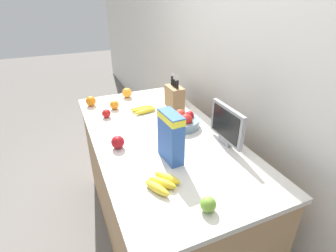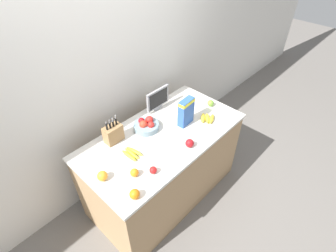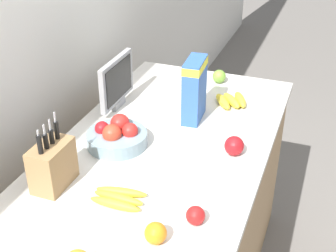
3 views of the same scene
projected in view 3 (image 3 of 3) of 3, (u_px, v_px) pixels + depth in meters
name	position (u px, v px, depth m)	size (l,w,h in m)	color
wall_back	(16.00, 37.00, 1.92)	(9.00, 0.06, 2.60)	silver
counter	(162.00, 229.00, 2.16)	(1.65, 0.85, 0.90)	tan
knife_block	(53.00, 165.00, 1.67)	(0.17, 0.10, 0.27)	#937047
small_monitor	(117.00, 82.00, 2.18)	(0.30, 0.03, 0.24)	gray
cereal_box	(194.00, 87.00, 2.06)	(0.18, 0.09, 0.28)	#2D56A8
fruit_bowl	(117.00, 136.00, 1.93)	(0.25, 0.25, 0.11)	gray
banana_bunch_left	(232.00, 100.00, 2.25)	(0.20, 0.19, 0.04)	yellow
banana_bunch_right	(118.00, 198.00, 1.62)	(0.12, 0.20, 0.03)	yellow
apple_by_knife_block	(196.00, 215.00, 1.52)	(0.06, 0.06, 0.06)	red
apple_leftmost	(234.00, 146.00, 1.86)	(0.08, 0.08, 0.08)	#A31419
apple_rear	(219.00, 76.00, 2.46)	(0.07, 0.07, 0.07)	#6B9E33
orange_by_cereal	(156.00, 233.00, 1.44)	(0.07, 0.07, 0.07)	orange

